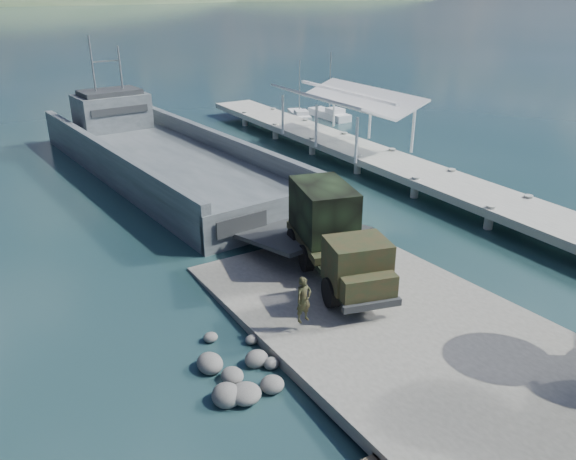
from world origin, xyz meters
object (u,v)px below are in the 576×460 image
object	(u,v)px
soldier	(304,309)
sailboat_near	(299,116)
sailboat_far	(330,115)
military_truck	(334,235)
pier	(353,141)
landing_craft	(163,163)

from	to	relation	value
soldier	sailboat_near	size ratio (longest dim) A/B	0.30
sailboat_near	sailboat_far	xyz separation A→B (m)	(2.91, -1.31, 0.04)
military_truck	sailboat_near	size ratio (longest dim) A/B	1.38
military_truck	soldier	world-z (taller)	military_truck
pier	landing_craft	distance (m)	14.47
military_truck	sailboat_far	size ratio (longest dim) A/B	1.22
sailboat_far	military_truck	bearing A→B (deg)	-125.30
landing_craft	military_truck	world-z (taller)	landing_craft
soldier	sailboat_near	bearing A→B (deg)	51.68
sailboat_far	sailboat_near	bearing A→B (deg)	155.27
sailboat_far	pier	bearing A→B (deg)	-119.16
landing_craft	sailboat_far	size ratio (longest dim) A/B	4.92
soldier	sailboat_far	world-z (taller)	sailboat_far
military_truck	sailboat_near	bearing A→B (deg)	75.35
military_truck	sailboat_far	world-z (taller)	sailboat_far
military_truck	soldier	size ratio (longest dim) A/B	4.57
military_truck	sailboat_far	distance (m)	35.38
pier	sailboat_far	bearing A→B (deg)	61.29
pier	landing_craft	bearing A→B (deg)	162.58
landing_craft	military_truck	bearing A→B (deg)	-91.93
pier	sailboat_near	distance (m)	15.78
pier	military_truck	distance (m)	19.85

